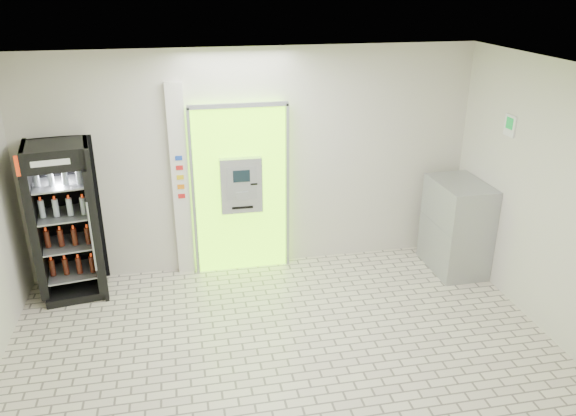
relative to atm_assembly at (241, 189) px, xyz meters
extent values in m
plane|color=#BFB09F|center=(0.20, -2.41, -1.17)|extent=(6.00, 6.00, 0.00)
plane|color=beige|center=(0.20, 0.09, 0.33)|extent=(6.00, 0.00, 6.00)
plane|color=white|center=(0.20, -2.41, 1.83)|extent=(6.00, 6.00, 0.00)
cube|color=#89FF11|center=(0.00, 0.02, -0.02)|extent=(1.20, 0.12, 2.30)
cube|color=gray|center=(0.00, -0.05, 1.13)|extent=(1.28, 0.04, 0.06)
cube|color=gray|center=(-0.63, -0.05, -0.02)|extent=(0.04, 0.04, 2.30)
cube|color=gray|center=(0.63, -0.05, -0.02)|extent=(0.04, 0.04, 2.30)
cube|color=black|center=(0.10, -0.04, -0.67)|extent=(0.62, 0.01, 0.67)
cube|color=black|center=(-0.34, -0.04, 0.81)|extent=(0.22, 0.01, 0.18)
cube|color=#999BA0|center=(0.00, -0.09, 0.08)|extent=(0.55, 0.12, 0.75)
cube|color=black|center=(0.00, -0.16, 0.23)|extent=(0.22, 0.01, 0.16)
cube|color=gray|center=(0.00, -0.16, -0.05)|extent=(0.16, 0.01, 0.12)
cube|color=black|center=(0.16, -0.16, 0.11)|extent=(0.09, 0.01, 0.02)
cube|color=black|center=(0.00, -0.16, -0.21)|extent=(0.28, 0.01, 0.03)
cube|color=silver|center=(-0.78, 0.04, 0.13)|extent=(0.22, 0.10, 2.60)
cube|color=#193FB2|center=(-0.78, -0.02, 0.48)|extent=(0.09, 0.01, 0.06)
cube|color=red|center=(-0.78, -0.02, 0.35)|extent=(0.09, 0.01, 0.06)
cube|color=yellow|center=(-0.78, -0.02, 0.22)|extent=(0.09, 0.01, 0.06)
cube|color=orange|center=(-0.78, -0.02, 0.09)|extent=(0.09, 0.01, 0.06)
cube|color=red|center=(-0.78, -0.02, -0.04)|extent=(0.09, 0.01, 0.06)
cube|color=black|center=(-2.19, -0.26, -0.18)|extent=(0.84, 0.78, 1.99)
cube|color=black|center=(-2.19, 0.05, -0.18)|extent=(0.74, 0.16, 1.99)
cube|color=#B42809|center=(-2.19, -0.60, 0.69)|extent=(0.72, 0.12, 0.24)
cube|color=white|center=(-2.19, -0.60, 0.69)|extent=(0.41, 0.07, 0.07)
cube|color=black|center=(-2.19, -0.26, -1.12)|extent=(0.84, 0.78, 0.10)
cylinder|color=gray|center=(-1.87, -0.62, -0.26)|extent=(0.03, 0.03, 0.89)
cube|color=gray|center=(-2.19, -0.26, -0.87)|extent=(0.71, 0.67, 0.02)
cube|color=gray|center=(-2.19, -0.26, -0.48)|extent=(0.71, 0.67, 0.02)
cube|color=gray|center=(-2.19, -0.26, -0.08)|extent=(0.71, 0.67, 0.02)
cube|color=gray|center=(-2.19, -0.26, 0.32)|extent=(0.71, 0.67, 0.02)
cube|color=#999BA0|center=(2.87, -0.61, -0.54)|extent=(0.65, 0.96, 1.27)
cube|color=gray|center=(2.55, -0.61, -0.47)|extent=(0.02, 0.93, 0.01)
cube|color=white|center=(3.19, -1.01, 0.95)|extent=(0.02, 0.22, 0.26)
cube|color=#0D9736|center=(3.18, -1.01, 0.98)|extent=(0.00, 0.14, 0.14)
camera|label=1|loc=(-0.76, -7.01, 2.61)|focal=35.00mm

